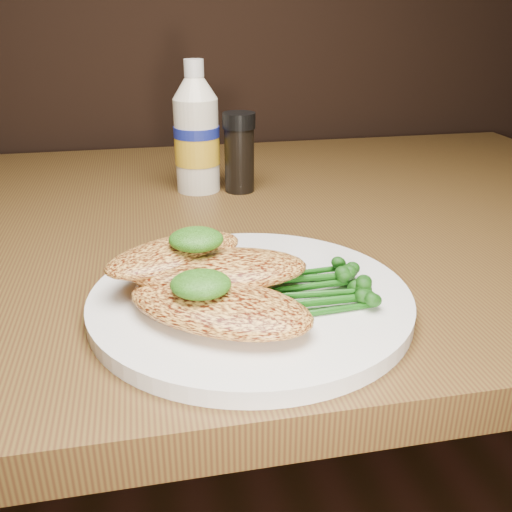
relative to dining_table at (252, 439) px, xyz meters
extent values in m
cylinder|color=white|center=(-0.05, -0.25, 0.38)|extent=(0.29, 0.29, 0.01)
ellipsoid|color=#F2B14D|center=(-0.08, -0.29, 0.40)|extent=(0.18, 0.16, 0.03)
ellipsoid|color=#F2B14D|center=(-0.08, -0.24, 0.41)|extent=(0.17, 0.09, 0.02)
ellipsoid|color=#F2B14D|center=(-0.11, -0.21, 0.42)|extent=(0.15, 0.12, 0.02)
ellipsoid|color=#163808|center=(-0.10, -0.29, 0.42)|extent=(0.06, 0.06, 0.02)
ellipsoid|color=#163808|center=(-0.09, -0.22, 0.43)|extent=(0.06, 0.05, 0.02)
camera|label=1|loc=(-0.13, -0.69, 0.63)|focal=40.21mm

